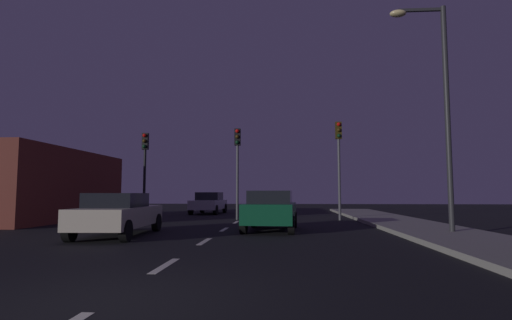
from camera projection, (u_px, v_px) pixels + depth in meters
name	position (u px, v px, depth m)	size (l,w,h in m)	color
ground_plane	(208.00, 239.00, 11.95)	(80.00, 80.00, 0.00)	black
sidewalk_curb_right	(463.00, 239.00, 11.43)	(3.00, 40.00, 0.15)	gray
lane_stripe_second	(165.00, 265.00, 7.57)	(0.16, 1.60, 0.01)	silver
lane_stripe_third	(204.00, 241.00, 11.35)	(0.16, 1.60, 0.01)	silver
lane_stripe_fourth	(224.00, 229.00, 15.13)	(0.16, 1.60, 0.01)	silver
lane_stripe_fifth	(236.00, 222.00, 18.90)	(0.16, 1.60, 0.01)	silver
lane_stripe_sixth	(244.00, 217.00, 22.68)	(0.16, 1.60, 0.01)	silver
lane_stripe_seventh	(249.00, 214.00, 26.46)	(0.16, 1.60, 0.01)	silver
traffic_signal_left	(145.00, 158.00, 21.26)	(0.32, 0.38, 4.66)	black
traffic_signal_center	(237.00, 156.00, 20.92)	(0.32, 0.38, 4.84)	#4C4C51
traffic_signal_right	(339.00, 151.00, 20.57)	(0.32, 0.38, 5.14)	#4C4C51
car_stopped_ahead	(271.00, 210.00, 14.75)	(2.06, 3.93, 1.49)	#0F4C2D
car_adjacent_lane	(118.00, 214.00, 12.85)	(2.05, 4.50, 1.40)	beige
car_oncoming_far	(209.00, 203.00, 26.93)	(2.07, 4.04, 1.46)	silver
street_lamp_right	(438.00, 97.00, 13.25)	(1.89, 0.36, 7.79)	#2D2D30
storefront_left	(42.00, 186.00, 20.22)	(4.24, 9.86, 3.58)	maroon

